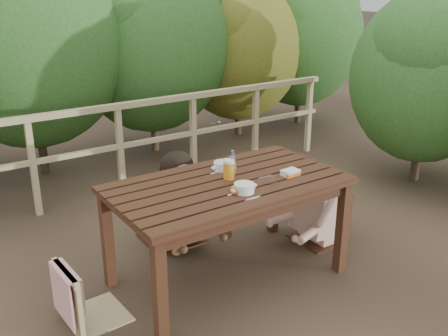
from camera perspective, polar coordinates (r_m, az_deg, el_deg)
ground at (r=4.09m, az=0.40°, el=-12.12°), size 60.00×60.00×0.00m
table at (r=3.89m, az=0.42°, el=-7.17°), size 1.72×0.97×0.80m
chair_left at (r=3.56m, az=-14.65°, el=-10.45°), size 0.43×0.43×0.82m
chair_far at (r=4.44m, az=-6.06°, el=-2.23°), size 0.51×0.51×1.00m
chair_right at (r=4.53m, az=10.76°, el=-3.06°), size 0.42×0.42×0.85m
woman at (r=4.40m, az=-6.26°, el=-0.19°), size 0.56×0.68×1.33m
diner_right at (r=4.49m, az=11.17°, el=-1.01°), size 0.59×0.48×1.18m
railing at (r=5.49m, az=-11.53°, el=1.95°), size 5.60×0.10×1.01m
hedge_row at (r=6.50m, az=-13.43°, el=17.16°), size 6.60×1.60×3.80m
soup_near at (r=3.53m, az=2.27°, el=-2.37°), size 0.24×0.24×0.08m
soup_far at (r=3.94m, az=-0.14°, el=0.14°), size 0.24×0.24×0.08m
bread_roll at (r=3.52m, az=1.71°, el=-2.41°), size 0.14×0.10×0.08m
beer_glass at (r=3.75m, az=0.54°, el=-0.26°), size 0.09×0.09×0.16m
bottle at (r=3.76m, az=0.95°, el=0.31°), size 0.05×0.05×0.23m
tumbler at (r=3.68m, az=5.35°, el=-1.48°), size 0.07×0.07×0.08m
butter_tub at (r=3.87m, az=7.44°, el=-0.62°), size 0.14×0.11×0.06m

